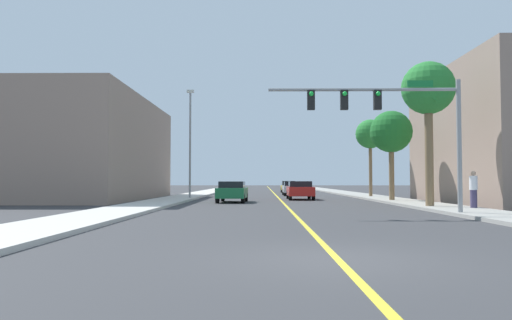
# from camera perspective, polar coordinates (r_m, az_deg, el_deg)

# --- Properties ---
(ground) EXTENTS (192.00, 192.00, 0.00)m
(ground) POSITION_cam_1_polar(r_m,az_deg,el_deg) (51.41, 2.27, -4.06)
(ground) COLOR #38383A
(sidewalk_left) EXTENTS (2.93, 168.00, 0.15)m
(sidewalk_left) POSITION_cam_1_polar(r_m,az_deg,el_deg) (51.81, -6.68, -3.95)
(sidewalk_left) COLOR beige
(sidewalk_left) RESTS_ON ground
(sidewalk_right) EXTENTS (2.93, 168.00, 0.15)m
(sidewalk_right) POSITION_cam_1_polar(r_m,az_deg,el_deg) (52.25, 11.14, -3.91)
(sidewalk_right) COLOR #9E9B93
(sidewalk_right) RESTS_ON ground
(lane_marking_center) EXTENTS (0.16, 144.00, 0.01)m
(lane_marking_center) POSITION_cam_1_polar(r_m,az_deg,el_deg) (51.41, 2.27, -4.06)
(lane_marking_center) COLOR yellow
(lane_marking_center) RESTS_ON ground
(building_left_near) EXTENTS (16.08, 19.92, 7.97)m
(building_left_near) POSITION_cam_1_polar(r_m,az_deg,el_deg) (42.62, -23.16, 1.14)
(building_left_near) COLOR gray
(building_left_near) RESTS_ON ground
(traffic_signal_mast) EXTENTS (8.23, 0.36, 5.66)m
(traffic_signal_mast) POSITION_cam_1_polar(r_m,az_deg,el_deg) (21.73, 15.69, 5.26)
(traffic_signal_mast) COLOR gray
(traffic_signal_mast) RESTS_ON sidewalk_right
(street_lamp) EXTENTS (0.56, 0.28, 8.50)m
(street_lamp) POSITION_cam_1_polar(r_m,az_deg,el_deg) (38.80, -7.70, 2.55)
(street_lamp) COLOR gray
(street_lamp) RESTS_ON sidewalk_left
(palm_near) EXTENTS (2.81, 2.81, 7.69)m
(palm_near) POSITION_cam_1_polar(r_m,az_deg,el_deg) (27.85, 19.47, 7.61)
(palm_near) COLOR brown
(palm_near) RESTS_ON sidewalk_right
(palm_mid) EXTENTS (2.90, 2.90, 6.19)m
(palm_mid) POSITION_cam_1_polar(r_m,az_deg,el_deg) (35.26, 15.51, 3.11)
(palm_mid) COLOR brown
(palm_mid) RESTS_ON sidewalk_right
(palm_far) EXTENTS (2.50, 2.50, 6.59)m
(palm_far) POSITION_cam_1_polar(r_m,az_deg,el_deg) (43.09, 13.20, 2.88)
(palm_far) COLOR brown
(palm_far) RESTS_ON sidewalk_right
(car_yellow) EXTENTS (1.77, 3.91, 1.42)m
(car_yellow) POSITION_cam_1_polar(r_m,az_deg,el_deg) (59.93, 3.80, -3.11)
(car_yellow) COLOR gold
(car_yellow) RESTS_ON ground
(car_red) EXTENTS (1.96, 4.27, 1.43)m
(car_red) POSITION_cam_1_polar(r_m,az_deg,el_deg) (38.30, 5.17, -3.50)
(car_red) COLOR red
(car_red) RESTS_ON ground
(car_green) EXTENTS (2.02, 4.23, 1.43)m
(car_green) POSITION_cam_1_polar(r_m,az_deg,el_deg) (33.37, -2.78, -3.67)
(car_green) COLOR #196638
(car_green) RESTS_ON ground
(car_silver) EXTENTS (1.96, 4.36, 1.38)m
(car_silver) POSITION_cam_1_polar(r_m,az_deg,el_deg) (48.30, 4.32, -3.30)
(car_silver) COLOR #BCBCC1
(car_silver) RESTS_ON ground
(pedestrian) EXTENTS (0.38, 0.38, 1.81)m
(pedestrian) POSITION_cam_1_polar(r_m,az_deg,el_deg) (26.31, 24.07, -3.14)
(pedestrian) COLOR #3F3859
(pedestrian) RESTS_ON sidewalk_right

